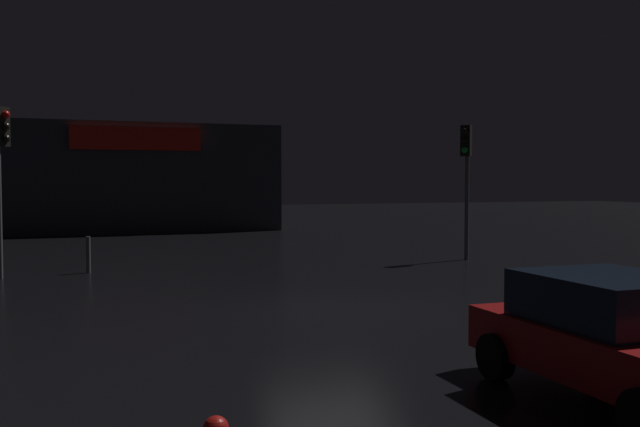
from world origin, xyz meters
name	(u,v)px	position (x,y,z in m)	size (l,w,h in m)	color
ground_plane	(330,309)	(0.00, 0.00, 0.00)	(120.00, 120.00, 0.00)	black
store_building	(130,178)	(-1.55, 25.33, 2.74)	(14.67, 6.82, 5.46)	#33383D
traffic_signal_opposite	(1,153)	(-6.48, 7.00, 3.32)	(0.42, 0.42, 4.50)	#595B60
traffic_signal_cross_left	(466,163)	(7.33, 6.73, 3.16)	(0.42, 0.42, 4.38)	#595B60
car_near	(621,337)	(1.10, -6.68, 0.75)	(2.11, 3.90, 1.45)	#A51414
bollard_kerb_b	(88,255)	(-4.35, 7.59, 0.51)	(0.12, 0.12, 1.03)	#595B60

